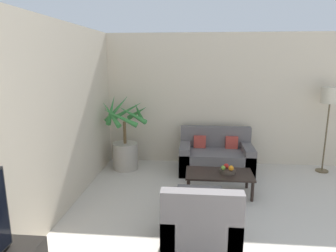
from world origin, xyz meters
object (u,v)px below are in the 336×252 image
(ottoman, at_px, (199,203))
(potted_palm, at_px, (125,143))
(apple_green, at_px, (223,168))
(orange_fruit, at_px, (231,168))
(sofa_loveseat, at_px, (216,157))
(fruit_bowl, at_px, (227,171))
(floor_lamp, at_px, (330,100))
(apple_red, at_px, (226,166))
(armchair, at_px, (201,228))
(coffee_table, at_px, (219,175))

(ottoman, bearing_deg, potted_palm, 130.15)
(apple_green, height_order, orange_fruit, orange_fruit)
(orange_fruit, bearing_deg, sofa_loveseat, 99.71)
(fruit_bowl, distance_m, apple_green, 0.11)
(floor_lamp, bearing_deg, apple_green, -149.98)
(orange_fruit, bearing_deg, fruit_bowl, 132.56)
(apple_red, height_order, armchair, armchair)
(armchair, bearing_deg, fruit_bowl, 73.56)
(floor_lamp, height_order, apple_green, floor_lamp)
(ottoman, bearing_deg, floor_lamp, 38.28)
(armchair, relative_size, ottoman, 1.34)
(apple_green, bearing_deg, orange_fruit, -9.35)
(apple_red, relative_size, armchair, 0.10)
(apple_green, xyz_separation_m, orange_fruit, (0.13, -0.02, 0.01))
(fruit_bowl, bearing_deg, orange_fruit, -47.44)
(coffee_table, distance_m, apple_green, 0.15)
(armchair, bearing_deg, potted_palm, 120.20)
(sofa_loveseat, bearing_deg, fruit_bowl, -82.62)
(fruit_bowl, bearing_deg, apple_green, -155.53)
(potted_palm, bearing_deg, sofa_loveseat, 0.49)
(orange_fruit, relative_size, armchair, 0.10)
(floor_lamp, bearing_deg, ottoman, -141.72)
(fruit_bowl, bearing_deg, potted_palm, 153.46)
(sofa_loveseat, xyz_separation_m, armchair, (-0.33, -2.54, -0.01))
(armchair, bearing_deg, floor_lamp, 48.03)
(potted_palm, relative_size, coffee_table, 1.37)
(potted_palm, distance_m, apple_red, 2.13)
(ottoman, bearing_deg, apple_red, 61.49)
(apple_red, distance_m, orange_fruit, 0.12)
(floor_lamp, bearing_deg, orange_fruit, -147.96)
(sofa_loveseat, xyz_separation_m, coffee_table, (-0.01, -1.01, 0.03))
(potted_palm, bearing_deg, armchair, -59.80)
(orange_fruit, bearing_deg, armchair, -108.73)
(coffee_table, distance_m, armchair, 1.57)
(fruit_bowl, height_order, armchair, armchair)
(coffee_table, relative_size, fruit_bowl, 4.16)
(potted_palm, height_order, apple_red, potted_palm)
(potted_palm, distance_m, apple_green, 2.11)
(fruit_bowl, bearing_deg, sofa_loveseat, 97.38)
(sofa_loveseat, height_order, ottoman, sofa_loveseat)
(orange_fruit, height_order, ottoman, orange_fruit)
(fruit_bowl, height_order, ottoman, fruit_bowl)
(sofa_loveseat, xyz_separation_m, apple_red, (0.11, -0.94, 0.17))
(floor_lamp, relative_size, apple_red, 19.89)
(sofa_loveseat, bearing_deg, ottoman, -100.85)
(floor_lamp, relative_size, coffee_table, 1.53)
(apple_green, bearing_deg, armchair, -104.18)
(potted_palm, height_order, armchair, potted_palm)
(armchair, bearing_deg, orange_fruit, 71.27)
(apple_green, relative_size, orange_fruit, 0.86)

